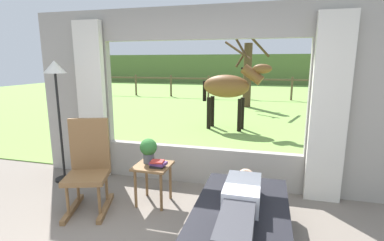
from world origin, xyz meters
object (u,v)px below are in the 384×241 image
Objects in this scene: rocking_chair at (89,166)px; horse at (229,87)px; potted_plant at (149,149)px; recliner_sofa at (240,229)px; floor_lamp_left at (56,85)px; book_stack at (158,164)px; side_table at (153,172)px; reclining_person at (241,203)px; pasture_tree at (247,71)px.

rocking_chair is 0.62× the size of horse.
horse is (0.44, 4.30, 0.45)m from potted_plant.
recliner_sofa is at bearing -29.62° from rocking_chair.
rocking_chair is at bearing -35.20° from floor_lamp_left.
rocking_chair is 3.50× the size of potted_plant.
recliner_sofa is 8.01× the size of book_stack.
potted_plant is at bearing 144.75° from book_stack.
side_table is (0.73, 0.30, -0.12)m from rocking_chair.
reclining_person is at bearing -32.31° from potted_plant.
potted_plant is 0.25m from book_stack.
potted_plant is at bearing 149.61° from recliner_sofa.
side_table is 0.17m from book_stack.
potted_plant is 1.74m from floor_lamp_left.
reclining_person is 1.39m from side_table.
book_stack reaches higher than side_table.
horse reaches higher than book_stack.
book_stack is (0.17, -0.12, -0.14)m from potted_plant.
rocking_chair reaches higher than side_table.
side_table is 1.63× the size of potted_plant.
horse reaches higher than recliner_sofa.
pasture_tree is at bearing 86.02° from potted_plant.
side_table is (-1.17, 0.68, 0.21)m from recliner_sofa.
floor_lamp_left is at bearing -104.69° from pasture_tree.
side_table is 8.51m from pasture_tree.
side_table is 0.16× the size of pasture_tree.
floor_lamp_left reaches higher than reclining_person.
pasture_tree is (2.12, 8.10, -0.03)m from floor_lamp_left.
horse is at bearing 99.28° from reclining_person.
potted_plant is at bearing 147.94° from reclining_person.
floor_lamp_left is at bearing 167.07° from book_stack.
recliner_sofa is 0.94× the size of floor_lamp_left.
rocking_chair is 0.62× the size of floor_lamp_left.
recliner_sofa is at bearing -29.88° from book_stack.
recliner_sofa is at bearing 90.25° from reclining_person.
horse is 0.57× the size of pasture_tree.
book_stack is 4.47m from horse.
reclining_person is at bearing -31.07° from rocking_chair.
rocking_chair is 0.85m from book_stack.
recliner_sofa is 1.52× the size of rocking_chair.
recliner_sofa is 9.22m from pasture_tree.
potted_plant is 8.42m from pasture_tree.
reclining_person is 5.20m from horse.
recliner_sofa is 0.31m from reclining_person.
horse is (-0.81, 5.05, 0.94)m from recliner_sofa.
side_table is 0.29m from potted_plant.
floor_lamp_left is 1.00× the size of horse.
floor_lamp_left reaches higher than horse.
horse is (1.09, 4.66, 0.61)m from rocking_chair.
book_stack is at bearing -35.25° from potted_plant.
potted_plant reaches higher than side_table.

